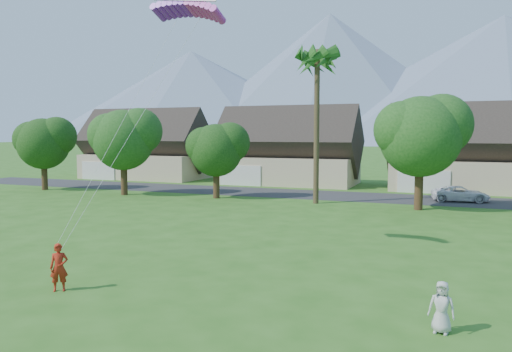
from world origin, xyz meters
The scene contains 10 objects.
ground centered at (0.00, 0.00, 0.00)m, with size 500.00×500.00×0.00m, color #2D6019.
street centered at (0.00, 34.00, 0.01)m, with size 90.00×7.00×0.01m, color #2D2D30.
kite_flyer centered at (-4.96, 3.05, 0.87)m, with size 0.64×0.42×1.75m, color #A72413.
watcher centered at (8.06, 4.04, 0.76)m, with size 0.74×0.48×1.51m, color beige.
parked_car centered at (9.00, 34.00, 0.64)m, with size 2.14×4.64×1.29m, color white.
mountain_ridge centered at (10.40, 260.00, 29.07)m, with size 540.00×240.00×70.00m.
houses_row centered at (0.49, 42.99, 3.44)m, with size 72.75×8.19×8.86m.
tree_row centered at (-1.14, 27.92, 4.89)m, with size 62.27×6.67×8.45m.
fan_palm centered at (-2.00, 28.50, 11.80)m, with size 3.00×3.00×13.80m.
parafoil_kite centered at (-2.91, 9.27, 11.29)m, with size 3.48×1.12×0.50m.
Camera 1 is at (8.17, -10.85, 5.74)m, focal length 35.00 mm.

